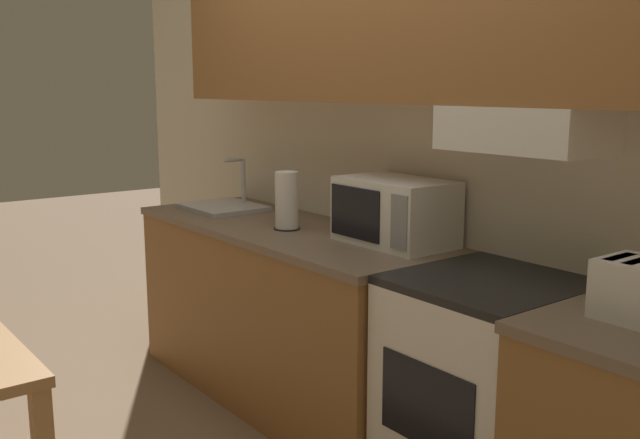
{
  "coord_description": "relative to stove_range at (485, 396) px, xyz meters",
  "views": [
    {
      "loc": [
        2.27,
        -2.29,
        1.56
      ],
      "look_at": [
        0.05,
        -0.58,
        1.04
      ],
      "focal_mm": 40.0,
      "sensor_mm": 36.0,
      "label": 1
    }
  ],
  "objects": [
    {
      "name": "ground_plane",
      "position": [
        -0.7,
        0.31,
        -0.44
      ],
      "size": [
        16.0,
        16.0,
        0.0
      ],
      "primitive_type": "plane",
      "color": "#7F664C"
    },
    {
      "name": "wall_back",
      "position": [
        -0.68,
        0.25,
        1.11
      ],
      "size": [
        5.38,
        0.38,
        2.55
      ],
      "color": "silver",
      "rests_on": "ground_plane"
    },
    {
      "name": "lower_counter_main",
      "position": [
        -1.25,
        -0.02,
        0.0
      ],
      "size": [
        1.89,
        0.68,
        0.89
      ],
      "color": "#936033",
      "rests_on": "ground_plane"
    },
    {
      "name": "stove_range",
      "position": [
        0.0,
        0.0,
        0.0
      ],
      "size": [
        0.6,
        0.63,
        0.89
      ],
      "color": "white",
      "rests_on": "ground_plane"
    },
    {
      "name": "microwave",
      "position": [
        -0.63,
        0.13,
        0.59
      ],
      "size": [
        0.5,
        0.32,
        0.28
      ],
      "color": "white",
      "rests_on": "lower_counter_main"
    },
    {
      "name": "sink_basin",
      "position": [
        -1.86,
        -0.02,
        0.46
      ],
      "size": [
        0.45,
        0.37,
        0.28
      ],
      "color": "#B7BABF",
      "rests_on": "lower_counter_main"
    },
    {
      "name": "paper_towel_roll",
      "position": [
        -1.18,
        -0.06,
        0.58
      ],
      "size": [
        0.13,
        0.13,
        0.28
      ],
      "color": "black",
      "rests_on": "lower_counter_main"
    }
  ]
}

